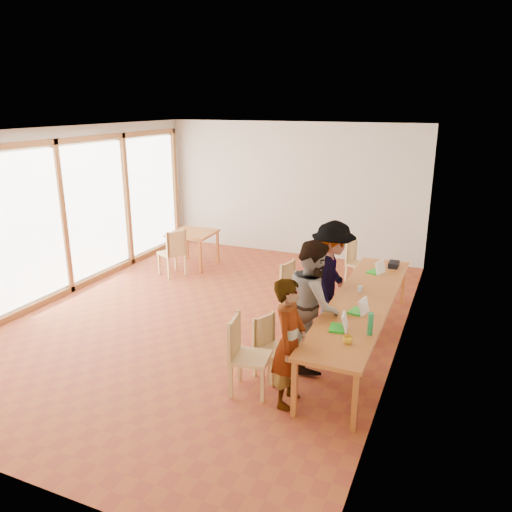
{
  "coord_description": "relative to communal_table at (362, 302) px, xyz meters",
  "views": [
    {
      "loc": [
        3.68,
        -6.67,
        3.4
      ],
      "look_at": [
        0.75,
        0.17,
        1.1
      ],
      "focal_mm": 35.0,
      "sensor_mm": 36.0,
      "label": 1
    }
  ],
  "objects": [
    {
      "name": "yellow_mug",
      "position": [
        0.11,
        -1.4,
        0.09
      ],
      "size": [
        0.12,
        0.12,
        0.09
      ],
      "primitive_type": "imported",
      "rotation": [
        0.0,
        0.0,
        -0.05
      ],
      "color": "gold",
      "rests_on": "communal_table"
    },
    {
      "name": "communal_table",
      "position": [
        0.0,
        0.0,
        0.0
      ],
      "size": [
        0.8,
        4.0,
        0.75
      ],
      "color": "#BE602A",
      "rests_on": "ground"
    },
    {
      "name": "condiment_cup",
      "position": [
        0.18,
        1.7,
        0.08
      ],
      "size": [
        0.08,
        0.08,
        0.06
      ],
      "primitive_type": "cylinder",
      "color": "white",
      "rests_on": "communal_table"
    },
    {
      "name": "ground",
      "position": [
        -2.5,
        0.1,
        -0.7
      ],
      "size": [
        8.0,
        8.0,
        0.0
      ],
      "primitive_type": "plane",
      "color": "brown",
      "rests_on": "ground"
    },
    {
      "name": "chair_far",
      "position": [
        -1.29,
        0.71,
        -0.15
      ],
      "size": [
        0.51,
        0.51,
        0.48
      ],
      "rotation": [
        0.0,
        0.0,
        -0.23
      ],
      "color": "#DFB36F",
      "rests_on": "ground"
    },
    {
      "name": "wall_right",
      "position": [
        0.5,
        0.1,
        0.8
      ],
      "size": [
        0.1,
        8.0,
        3.0
      ],
      "primitive_type": "cube",
      "color": "beige",
      "rests_on": "ground"
    },
    {
      "name": "pink_phone",
      "position": [
        -0.04,
        1.53,
        0.05
      ],
      "size": [
        0.05,
        0.1,
        0.01
      ],
      "primitive_type": "cube",
      "color": "#CA4772",
      "rests_on": "communal_table"
    },
    {
      "name": "wall_back",
      "position": [
        -2.5,
        4.1,
        0.8
      ],
      "size": [
        6.0,
        0.1,
        3.0
      ],
      "primitive_type": "cube",
      "color": "beige",
      "rests_on": "ground"
    },
    {
      "name": "green_bottle",
      "position": [
        0.3,
        -1.08,
        0.19
      ],
      "size": [
        0.07,
        0.07,
        0.28
      ],
      "primitive_type": "cylinder",
      "color": "#1F8247",
      "rests_on": "communal_table"
    },
    {
      "name": "chair_spare",
      "position": [
        -4.12,
        1.63,
        -0.11
      ],
      "size": [
        0.61,
        0.61,
        0.52
      ],
      "rotation": [
        0.0,
        0.0,
        2.66
      ],
      "color": "#DFB36F",
      "rests_on": "ground"
    },
    {
      "name": "laptop_far",
      "position": [
        -0.01,
        1.22,
        0.11
      ],
      "size": [
        0.29,
        0.3,
        0.21
      ],
      "rotation": [
        0.0,
        0.0,
        -0.35
      ],
      "color": "green",
      "rests_on": "communal_table"
    },
    {
      "name": "window_wall",
      "position": [
        -5.46,
        0.1,
        0.8
      ],
      "size": [
        0.1,
        8.0,
        3.0
      ],
      "primitive_type": "cube",
      "color": "white",
      "rests_on": "ground"
    },
    {
      "name": "person_far",
      "position": [
        -0.53,
        0.31,
        0.18
      ],
      "size": [
        0.73,
        1.18,
        1.76
      ],
      "primitive_type": "imported",
      "rotation": [
        0.0,
        0.0,
        1.64
      ],
      "color": "gray",
      "rests_on": "ground"
    },
    {
      "name": "side_table",
      "position": [
        -4.12,
        2.37,
        -0.03
      ],
      "size": [
        0.9,
        0.9,
        0.75
      ],
      "rotation": [
        0.0,
        0.0,
        0.06
      ],
      "color": "#BE602A",
      "rests_on": "ground"
    },
    {
      "name": "clear_glass",
      "position": [
        -0.1,
        0.28,
        0.09
      ],
      "size": [
        0.07,
        0.07,
        0.09
      ],
      "primitive_type": "cylinder",
      "color": "silver",
      "rests_on": "communal_table"
    },
    {
      "name": "black_pouch",
      "position": [
        0.18,
        1.64,
        0.09
      ],
      "size": [
        0.16,
        0.26,
        0.09
      ],
      "primitive_type": "cube",
      "color": "black",
      "rests_on": "communal_table"
    },
    {
      "name": "chair_near",
      "position": [
        -1.09,
        -1.68,
        -0.11
      ],
      "size": [
        0.52,
        0.52,
        0.51
      ],
      "rotation": [
        0.0,
        0.0,
        0.16
      ],
      "color": "#DFB36F",
      "rests_on": "ground"
    },
    {
      "name": "laptop_mid",
      "position": [
        0.07,
        -0.49,
        0.1
      ],
      "size": [
        0.26,
        0.28,
        0.21
      ],
      "rotation": [
        0.0,
        0.0,
        -0.21
      ],
      "color": "green",
      "rests_on": "communal_table"
    },
    {
      "name": "laptop_near",
      "position": [
        -0.05,
        -1.07,
        0.11
      ],
      "size": [
        0.25,
        0.27,
        0.21
      ],
      "rotation": [
        0.0,
        0.0,
        0.14
      ],
      "color": "green",
      "rests_on": "communal_table"
    },
    {
      "name": "person_mid",
      "position": [
        -0.51,
        -0.71,
        0.16
      ],
      "size": [
        0.93,
        1.03,
        1.73
      ],
      "primitive_type": "imported",
      "rotation": [
        0.0,
        0.0,
        1.96
      ],
      "color": "gray",
      "rests_on": "ground"
    },
    {
      "name": "ceiling",
      "position": [
        -2.5,
        0.1,
        2.32
      ],
      "size": [
        6.0,
        8.0,
        0.04
      ],
      "primitive_type": "cube",
      "color": "white",
      "rests_on": "wall_back"
    },
    {
      "name": "chair_empty",
      "position": [
        -0.69,
        2.66,
        -0.19
      ],
      "size": [
        0.48,
        0.48,
        0.44
      ],
      "rotation": [
        0.0,
        0.0,
        -0.3
      ],
      "color": "#DFB36F",
      "rests_on": "ground"
    },
    {
      "name": "chair_mid",
      "position": [
        -0.95,
        -1.2,
        -0.21
      ],
      "size": [
        0.49,
        0.49,
        0.43
      ],
      "rotation": [
        0.0,
        0.0,
        -0.43
      ],
      "color": "#DFB36F",
      "rests_on": "ground"
    },
    {
      "name": "person_near",
      "position": [
        -0.49,
        -1.7,
        0.07
      ],
      "size": [
        0.39,
        0.58,
        1.55
      ],
      "primitive_type": "imported",
      "rotation": [
        0.0,
        0.0,
        1.6
      ],
      "color": "gray",
      "rests_on": "ground"
    }
  ]
}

